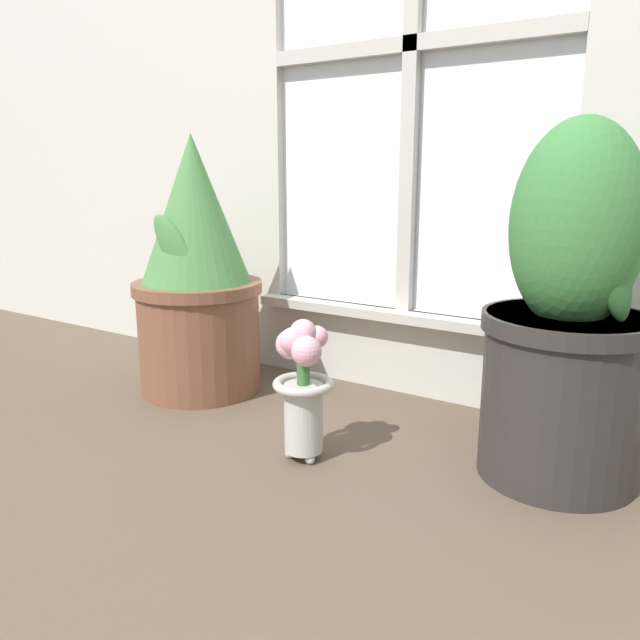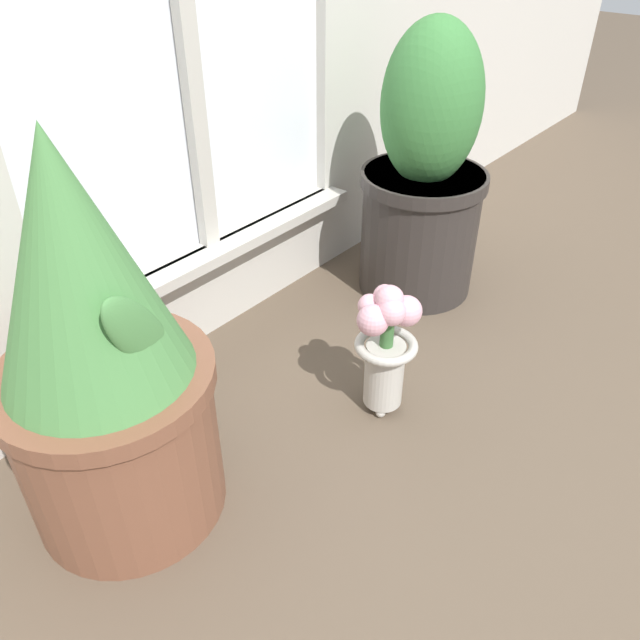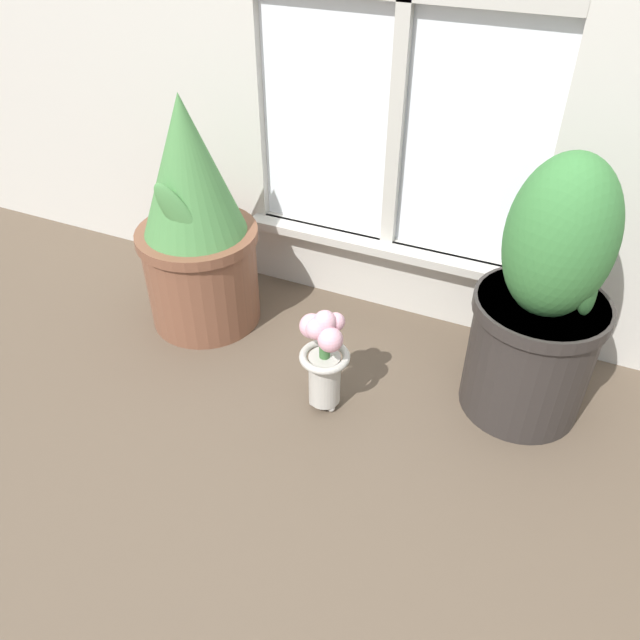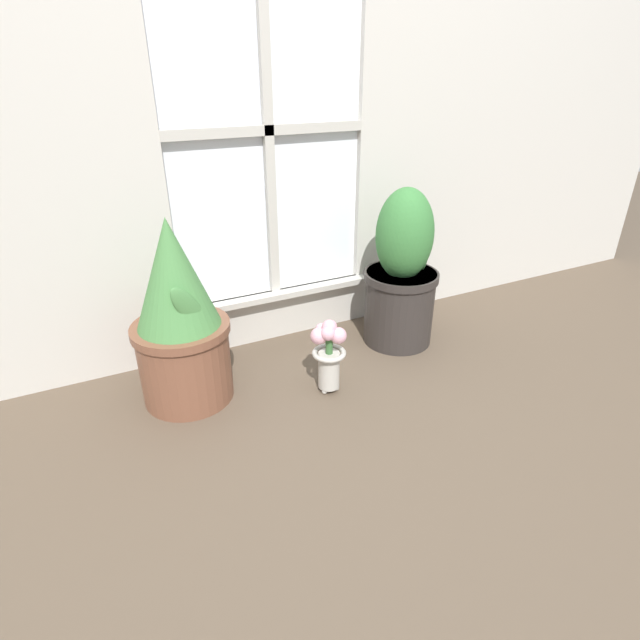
# 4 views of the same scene
# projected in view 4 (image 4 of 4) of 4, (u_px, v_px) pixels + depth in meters

# --- Properties ---
(ground_plane) EXTENTS (10.00, 10.00, 0.00)m
(ground_plane) POSITION_uv_depth(u_px,v_px,m) (354.00, 423.00, 1.63)
(ground_plane) COLOR brown
(potted_plant_left) EXTENTS (0.33, 0.33, 0.65)m
(potted_plant_left) POSITION_uv_depth(u_px,v_px,m) (179.00, 320.00, 1.63)
(potted_plant_left) COLOR brown
(potted_plant_left) RESTS_ON ground_plane
(potted_plant_right) EXTENTS (0.30, 0.30, 0.65)m
(potted_plant_right) POSITION_uv_depth(u_px,v_px,m) (401.00, 277.00, 2.00)
(potted_plant_right) COLOR #2D2826
(potted_plant_right) RESTS_ON ground_plane
(flower_vase) EXTENTS (0.12, 0.12, 0.28)m
(flower_vase) POSITION_uv_depth(u_px,v_px,m) (329.00, 352.00, 1.73)
(flower_vase) COLOR #BCB7AD
(flower_vase) RESTS_ON ground_plane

